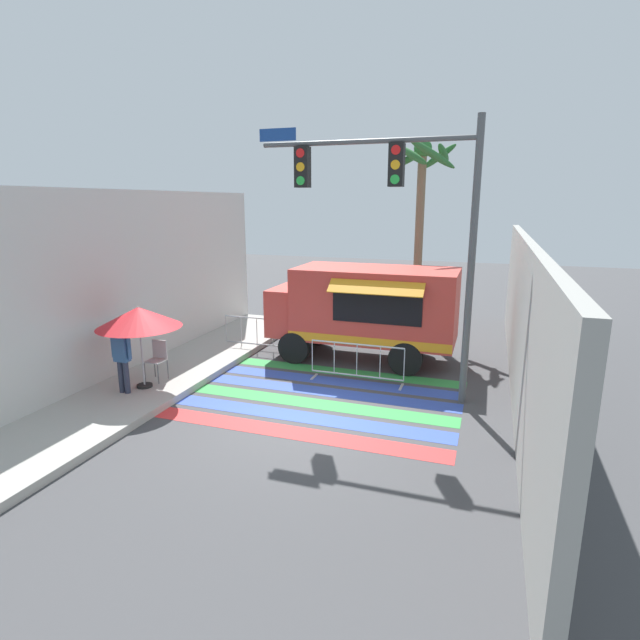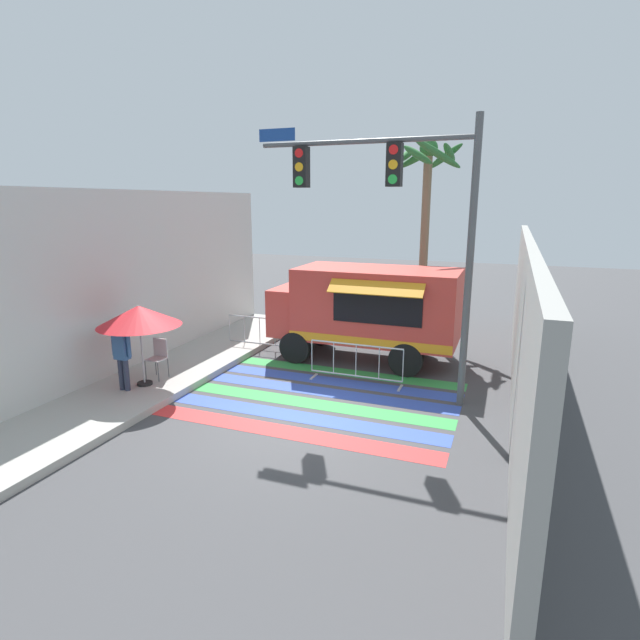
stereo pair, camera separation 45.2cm
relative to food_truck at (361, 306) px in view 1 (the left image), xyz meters
name	(u,v)px [view 1 (the left image)]	position (x,y,z in m)	size (l,w,h in m)	color
ground_plane	(302,419)	(-0.14, -4.43, -1.57)	(60.00, 60.00, 0.00)	#424244
sidewalk_left	(102,386)	(-5.36, -4.43, -1.49)	(4.40, 16.00, 0.17)	#A8A59E
building_left_facade	(84,293)	(-5.58, -4.43, 0.81)	(0.25, 16.00, 4.77)	silver
concrete_wall_right	(522,320)	(4.17, -1.43, 0.24)	(0.20, 16.00, 3.63)	gray
crosswalk_painted	(321,397)	(-0.14, -3.18, -1.57)	(6.40, 4.36, 0.01)	red
food_truck	(361,306)	(0.00, 0.00, 0.00)	(5.25, 2.60, 2.67)	#D13D33
traffic_signal_pole	(399,203)	(1.39, -2.40, 2.88)	(4.99, 0.29, 6.21)	#515456
patio_umbrella	(139,317)	(-4.20, -4.30, 0.30)	(1.94, 1.94, 1.95)	black
folding_chair	(158,356)	(-4.20, -3.73, -0.81)	(0.41, 0.41, 0.98)	#4C4C51
vendor_person	(122,355)	(-4.39, -4.75, -0.49)	(0.53, 0.21, 1.62)	#2D3347
barricade_front	(357,363)	(0.39, -1.92, -1.06)	(2.41, 0.44, 1.02)	#B7BABF
barricade_side	(257,334)	(-3.25, -0.15, -1.06)	(2.16, 0.44, 1.02)	#B7BABF
palm_tree	(421,191)	(1.00, 3.99, 3.23)	(2.34, 2.47, 6.49)	#7A664C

